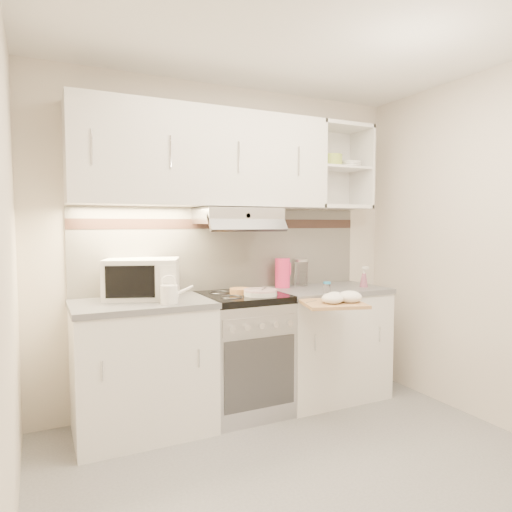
# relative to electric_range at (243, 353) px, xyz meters

# --- Properties ---
(ground) EXTENTS (3.00, 3.00, 0.00)m
(ground) POSITION_rel_electric_range_xyz_m (0.00, -1.10, -0.45)
(ground) COLOR gray
(ground) RESTS_ON ground
(room_shell) EXTENTS (3.04, 2.84, 2.52)m
(room_shell) POSITION_rel_electric_range_xyz_m (0.00, -0.73, 1.18)
(room_shell) COLOR beige
(room_shell) RESTS_ON ground
(base_cabinet_left) EXTENTS (0.90, 0.60, 0.86)m
(base_cabinet_left) POSITION_rel_electric_range_xyz_m (-0.75, 0.00, -0.02)
(base_cabinet_left) COLOR white
(base_cabinet_left) RESTS_ON ground
(worktop_left) EXTENTS (0.92, 0.62, 0.04)m
(worktop_left) POSITION_rel_electric_range_xyz_m (-0.75, 0.00, 0.43)
(worktop_left) COLOR slate
(worktop_left) RESTS_ON base_cabinet_left
(base_cabinet_right) EXTENTS (0.90, 0.60, 0.86)m
(base_cabinet_right) POSITION_rel_electric_range_xyz_m (0.75, 0.00, -0.02)
(base_cabinet_right) COLOR white
(base_cabinet_right) RESTS_ON ground
(worktop_right) EXTENTS (0.92, 0.62, 0.04)m
(worktop_right) POSITION_rel_electric_range_xyz_m (0.75, 0.00, 0.43)
(worktop_right) COLOR slate
(worktop_right) RESTS_ON base_cabinet_right
(electric_range) EXTENTS (0.60, 0.60, 0.90)m
(electric_range) POSITION_rel_electric_range_xyz_m (0.00, 0.00, 0.00)
(electric_range) COLOR #B7B7BC
(electric_range) RESTS_ON ground
(microwave) EXTENTS (0.59, 0.51, 0.28)m
(microwave) POSITION_rel_electric_range_xyz_m (-0.72, 0.12, 0.59)
(microwave) COLOR white
(microwave) RESTS_ON worktop_left
(watering_can) EXTENTS (0.22, 0.11, 0.19)m
(watering_can) POSITION_rel_electric_range_xyz_m (-0.60, -0.18, 0.52)
(watering_can) COLOR white
(watering_can) RESTS_ON worktop_left
(plate_stack) EXTENTS (0.24, 0.24, 0.05)m
(plate_stack) POSITION_rel_electric_range_xyz_m (0.08, -0.14, 0.47)
(plate_stack) COLOR silver
(plate_stack) RESTS_ON electric_range
(bread_loaf) EXTENTS (0.16, 0.16, 0.04)m
(bread_loaf) POSITION_rel_electric_range_xyz_m (-0.02, 0.00, 0.47)
(bread_loaf) COLOR #A68441
(bread_loaf) RESTS_ON electric_range
(pink_pitcher) EXTENTS (0.13, 0.12, 0.24)m
(pink_pitcher) POSITION_rel_electric_range_xyz_m (0.43, 0.17, 0.57)
(pink_pitcher) COLOR #ED2C64
(pink_pitcher) RESTS_ON worktop_right
(glass_jar) EXTENTS (0.12, 0.12, 0.22)m
(glass_jar) POSITION_rel_electric_range_xyz_m (0.63, 0.20, 0.56)
(glass_jar) COLOR silver
(glass_jar) RESTS_ON worktop_right
(spice_jar) EXTENTS (0.06, 0.06, 0.08)m
(spice_jar) POSITION_rel_electric_range_xyz_m (0.60, -0.22, 0.49)
(spice_jar) COLOR white
(spice_jar) RESTS_ON worktop_right
(spray_bottle) EXTENTS (0.07, 0.07, 0.18)m
(spray_bottle) POSITION_rel_electric_range_xyz_m (1.05, -0.10, 0.52)
(spray_bottle) COLOR pink
(spray_bottle) RESTS_ON worktop_right
(cutting_board) EXTENTS (0.49, 0.46, 0.02)m
(cutting_board) POSITION_rel_electric_range_xyz_m (0.45, -0.52, 0.42)
(cutting_board) COLOR #B07559
(cutting_board) RESTS_ON base_cabinet_right
(dish_towel) EXTENTS (0.35, 0.32, 0.08)m
(dish_towel) POSITION_rel_electric_range_xyz_m (0.47, -0.55, 0.47)
(dish_towel) COLOR white
(dish_towel) RESTS_ON cutting_board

